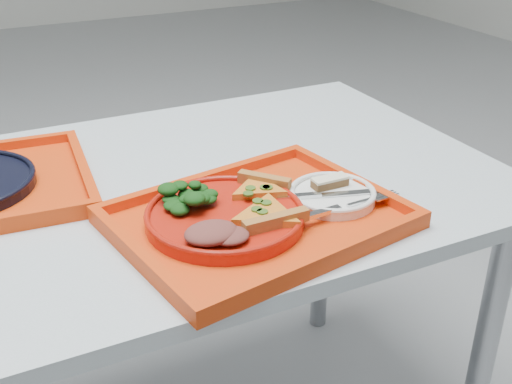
{
  "coord_description": "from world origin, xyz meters",
  "views": [
    {
      "loc": [
        -0.16,
        -1.04,
        1.29
      ],
      "look_at": [
        0.27,
        -0.15,
        0.78
      ],
      "focal_mm": 45.0,
      "sensor_mm": 36.0,
      "label": 1
    }
  ],
  "objects": [
    {
      "name": "table",
      "position": [
        0.0,
        0.0,
        0.68
      ],
      "size": [
        1.6,
        0.8,
        0.75
      ],
      "color": "#A5B0B9",
      "rests_on": "ground"
    },
    {
      "name": "tray_main",
      "position": [
        0.25,
        -0.21,
        0.76
      ],
      "size": [
        0.5,
        0.42,
        0.01
      ],
      "primitive_type": "cube",
      "rotation": [
        0.0,
        0.0,
        0.17
      ],
      "color": "red",
      "rests_on": "table"
    },
    {
      "name": "dinner_plate",
      "position": [
        0.19,
        -0.2,
        0.77
      ],
      "size": [
        0.26,
        0.26,
        0.02
      ],
      "primitive_type": "cylinder",
      "color": "#AA180B",
      "rests_on": "tray_main"
    },
    {
      "name": "side_plate",
      "position": [
        0.39,
        -0.21,
        0.77
      ],
      "size": [
        0.15,
        0.15,
        0.01
      ],
      "primitive_type": "cylinder",
      "color": "white",
      "rests_on": "tray_main"
    },
    {
      "name": "pizza_slice_a",
      "position": [
        0.25,
        -0.24,
        0.79
      ],
      "size": [
        0.11,
        0.13,
        0.02
      ],
      "primitive_type": null,
      "rotation": [
        0.0,
        0.0,
        1.58
      ],
      "color": "yellow",
      "rests_on": "dinner_plate"
    },
    {
      "name": "pizza_slice_b",
      "position": [
        0.27,
        -0.16,
        0.79
      ],
      "size": [
        0.14,
        0.14,
        0.02
      ],
      "primitive_type": null,
      "rotation": [
        0.0,
        0.0,
        3.85
      ],
      "color": "yellow",
      "rests_on": "dinner_plate"
    },
    {
      "name": "salad_heap",
      "position": [
        0.16,
        -0.15,
        0.8
      ],
      "size": [
        0.08,
        0.08,
        0.04
      ],
      "primitive_type": "ellipsoid",
      "color": "black",
      "rests_on": "dinner_plate"
    },
    {
      "name": "meat_portion",
      "position": [
        0.14,
        -0.27,
        0.79
      ],
      "size": [
        0.08,
        0.07,
        0.03
      ],
      "primitive_type": "ellipsoid",
      "color": "brown",
      "rests_on": "dinner_plate"
    },
    {
      "name": "dessert_bar",
      "position": [
        0.4,
        -0.19,
        0.79
      ],
      "size": [
        0.06,
        0.03,
        0.02
      ],
      "rotation": [
        0.0,
        0.0,
        -0.0
      ],
      "color": "#522F1B",
      "rests_on": "side_plate"
    },
    {
      "name": "knife",
      "position": [
        0.38,
        -0.22,
        0.78
      ],
      "size": [
        0.18,
        0.07,
        0.01
      ],
      "primitive_type": "cube",
      "rotation": [
        0.0,
        0.0,
        -0.29
      ],
      "color": "silver",
      "rests_on": "side_plate"
    },
    {
      "name": "fork",
      "position": [
        0.39,
        -0.26,
        0.78
      ],
      "size": [
        0.19,
        0.03,
        0.01
      ],
      "primitive_type": "cube",
      "rotation": [
        0.0,
        0.0,
        0.05
      ],
      "color": "silver",
      "rests_on": "side_plate"
    }
  ]
}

